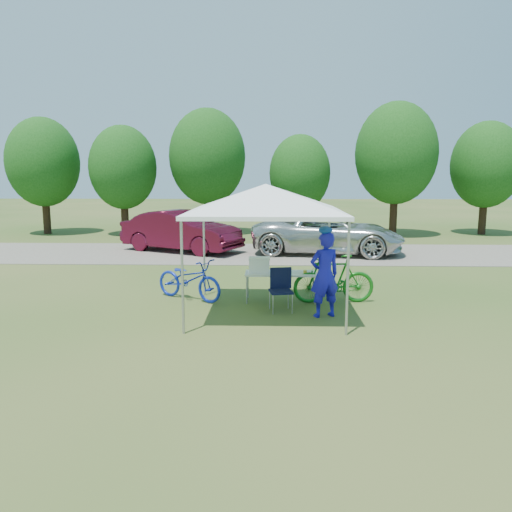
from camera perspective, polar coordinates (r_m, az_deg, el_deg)
The scene contains 13 objects.
ground at distance 10.76m, azimuth 1.08°, elevation -6.44°, with size 100.00×100.00×0.00m, color #2D5119.
gravel_strip at distance 18.58m, azimuth 1.35°, elevation 0.30°, with size 24.00×5.00×0.02m, color gray.
canopy at distance 10.36m, azimuth 1.12°, elevation 7.82°, with size 4.53×4.53×3.00m.
treeline at distance 24.41m, azimuth 0.77°, elevation 10.75°, with size 24.89×4.28×6.30m.
folding_table at distance 11.56m, azimuth 2.86°, elevation -2.11°, with size 1.65×0.69×0.68m.
folding_chair at distance 10.82m, azimuth 2.85°, elevation -3.39°, with size 0.54×0.56×0.92m.
cooler at distance 11.52m, azimuth 0.38°, elevation -1.02°, with size 0.49×0.33×0.35m.
ice_cream_cup at distance 11.52m, azimuth 5.63°, elevation -1.80°, with size 0.09×0.09×0.06m, color gold.
cyclist at distance 10.34m, azimuth 7.83°, elevation -2.12°, with size 0.65×0.42×1.77m, color #1816B6.
bike_blue at distance 11.83m, azimuth -7.66°, elevation -2.64°, with size 0.65×1.86×0.98m, color #142BB5.
bike_green at distance 11.55m, azimuth 8.88°, elevation -2.60°, with size 0.53×1.86×1.12m, color #186F1B.
minivan at distance 18.61m, azimuth 8.18°, elevation 2.64°, with size 2.55×5.53×1.54m, color silver.
sedan at distance 19.18m, azimuth -8.54°, elevation 2.84°, with size 1.63×4.69×1.54m, color #4E0D1F.
Camera 1 is at (0.11, -10.35, 2.92)m, focal length 35.00 mm.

